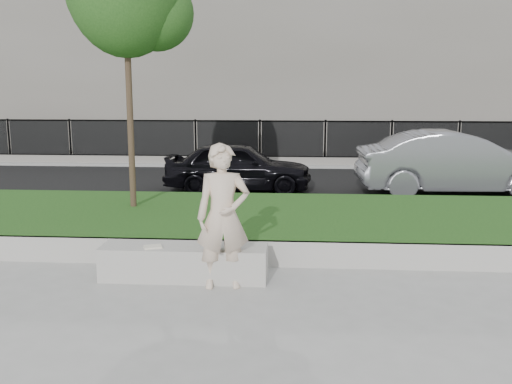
# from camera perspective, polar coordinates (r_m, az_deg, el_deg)

# --- Properties ---
(ground) EXTENTS (90.00, 90.00, 0.00)m
(ground) POSITION_cam_1_polar(r_m,az_deg,el_deg) (7.77, -0.91, -9.76)
(ground) COLOR gray
(ground) RESTS_ON ground
(grass_bank) EXTENTS (34.00, 4.00, 0.40)m
(grass_bank) POSITION_cam_1_polar(r_m,az_deg,el_deg) (10.58, 0.50, -3.14)
(grass_bank) COLOR #0D3411
(grass_bank) RESTS_ON ground
(grass_kerb) EXTENTS (34.00, 0.08, 0.40)m
(grass_kerb) POSITION_cam_1_polar(r_m,az_deg,el_deg) (8.69, -0.32, -6.16)
(grass_kerb) COLOR #A5A39A
(grass_kerb) RESTS_ON ground
(street) EXTENTS (34.00, 7.00, 0.04)m
(street) POSITION_cam_1_polar(r_m,az_deg,el_deg) (16.00, 1.72, 0.84)
(street) COLOR black
(street) RESTS_ON ground
(far_pavement) EXTENTS (34.00, 3.00, 0.12)m
(far_pavement) POSITION_cam_1_polar(r_m,az_deg,el_deg) (20.44, 2.25, 3.04)
(far_pavement) COLOR gray
(far_pavement) RESTS_ON ground
(iron_fence) EXTENTS (32.00, 0.30, 1.50)m
(iron_fence) POSITION_cam_1_polar(r_m,az_deg,el_deg) (19.39, 2.16, 4.07)
(iron_fence) COLOR slate
(iron_fence) RESTS_ON far_pavement
(building_facade) EXTENTS (34.00, 10.00, 10.00)m
(building_facade) POSITION_cam_1_polar(r_m,az_deg,el_deg) (27.37, 2.81, 15.25)
(building_facade) COLOR #6A665D
(building_facade) RESTS_ON ground
(stone_bench) EXTENTS (2.34, 0.59, 0.48)m
(stone_bench) POSITION_cam_1_polar(r_m,az_deg,el_deg) (8.19, -7.18, -6.99)
(stone_bench) COLOR #A5A39A
(stone_bench) RESTS_ON ground
(man) EXTENTS (0.79, 0.59, 1.96)m
(man) POSITION_cam_1_polar(r_m,az_deg,el_deg) (7.63, -3.31, -2.47)
(man) COLOR beige
(man) RESTS_ON ground
(book) EXTENTS (0.29, 0.25, 0.03)m
(book) POSITION_cam_1_polar(r_m,az_deg,el_deg) (8.10, -10.28, -5.41)
(book) COLOR beige
(book) RESTS_ON stone_bench
(car_dark) EXTENTS (3.77, 1.55, 1.28)m
(car_dark) POSITION_cam_1_polar(r_m,az_deg,el_deg) (14.69, -1.80, 2.58)
(car_dark) COLOR black
(car_dark) RESTS_ON street
(car_silver) EXTENTS (4.87, 1.87, 1.58)m
(car_silver) POSITION_cam_1_polar(r_m,az_deg,el_deg) (14.99, 19.38, 2.74)
(car_silver) COLOR gray
(car_silver) RESTS_ON street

